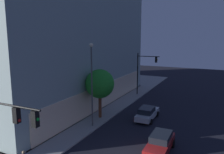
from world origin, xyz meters
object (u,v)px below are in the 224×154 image
object	(u,v)px
traffic_light_near_corner	(9,129)
street_lamp_sidewalk	(92,76)
modern_building	(19,34)
car_red	(160,143)
car_silver	(147,113)
traffic_light_far_corner	(144,68)
sidewalk_tree	(100,84)

from	to	relation	value
traffic_light_near_corner	street_lamp_sidewalk	xyz separation A→B (m)	(12.08, 1.73, 1.07)
modern_building	car_red	distance (m)	28.77
modern_building	car_silver	xyz separation A→B (m)	(-1.90, -22.31, -9.35)
traffic_light_far_corner	car_silver	distance (m)	12.01
car_red	street_lamp_sidewalk	bearing A→B (deg)	74.37
street_lamp_sidewalk	sidewalk_tree	xyz separation A→B (m)	(2.75, 0.55, -1.45)
street_lamp_sidewalk	car_red	world-z (taller)	street_lamp_sidewalk
modern_building	traffic_light_far_corner	size ratio (longest dim) A/B	4.51
traffic_light_far_corner	car_red	bearing A→B (deg)	-157.46
traffic_light_near_corner	car_silver	bearing A→B (deg)	-9.96
street_lamp_sidewalk	car_silver	bearing A→B (deg)	-43.86
traffic_light_near_corner	street_lamp_sidewalk	bearing A→B (deg)	8.14
modern_building	car_silver	distance (m)	24.26
traffic_light_near_corner	traffic_light_far_corner	distance (m)	27.63
modern_building	traffic_light_near_corner	xyz separation A→B (m)	(-18.88, -19.32, -5.48)
sidewalk_tree	car_silver	size ratio (longest dim) A/B	1.23
car_silver	car_red	bearing A→B (deg)	-154.80
modern_building	street_lamp_sidewalk	distance (m)	19.37
traffic_light_near_corner	car_red	size ratio (longest dim) A/B	1.40
traffic_light_far_corner	street_lamp_sidewalk	world-z (taller)	street_lamp_sidewalk
street_lamp_sidewalk	modern_building	bearing A→B (deg)	68.85
sidewalk_tree	car_red	world-z (taller)	sidewalk_tree
modern_building	traffic_light_near_corner	size ratio (longest dim) A/B	4.82
modern_building	traffic_light_far_corner	bearing A→B (deg)	-64.51
modern_building	traffic_light_far_corner	xyz separation A→B (m)	(8.72, -18.29, -5.44)
traffic_light_near_corner	traffic_light_far_corner	size ratio (longest dim) A/B	0.94
modern_building	sidewalk_tree	bearing A→B (deg)	-103.39
traffic_light_far_corner	car_red	xyz separation A→B (m)	(-17.79, -7.38, -3.85)
traffic_light_far_corner	car_silver	xyz separation A→B (m)	(-10.63, -4.01, -3.91)
traffic_light_far_corner	car_red	world-z (taller)	traffic_light_far_corner
sidewalk_tree	car_red	distance (m)	10.56
sidewalk_tree	modern_building	bearing A→B (deg)	76.61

